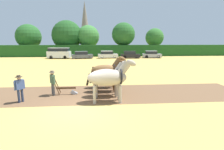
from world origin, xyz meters
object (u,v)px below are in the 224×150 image
tree_left (29,37)px  parked_car_center (130,55)px  farmer_at_plow (53,81)px  church_spire (85,25)px  parked_van (59,53)px  parked_car_center_left (108,55)px  farmer_beside_team (109,72)px  draft_horse_lead_right (108,76)px  tree_center_right (123,34)px  tree_center (88,37)px  tree_center_left (67,35)px  plow (68,90)px  draft_horse_trail_right (107,70)px  draft_horse_lead_left (109,77)px  parked_car_left (82,55)px  farmer_onlooker_left (20,87)px  tree_right (155,37)px  draft_horse_trail_left (107,74)px  parked_car_center_right (152,54)px

tree_left → parked_car_center: 26.17m
parked_car_center → farmer_at_plow: bearing=-106.0°
church_spire → parked_car_center: size_ratio=4.59×
parked_van → parked_car_center_left: (10.10, 0.07, -0.39)m
farmer_beside_team → draft_horse_lead_right: bearing=-37.3°
church_spire → tree_center_right: bearing=-69.3°
tree_left → tree_center: 14.91m
tree_center_left → parked_car_center_left: tree_center_left is taller
draft_horse_lead_right → plow: (-2.68, 0.57, -1.02)m
draft_horse_trail_right → draft_horse_lead_left: bearing=-90.2°
draft_horse_lead_right → parked_car_left: 26.11m
farmer_at_plow → tree_center_right: bearing=41.3°
tree_center → farmer_beside_team: size_ratio=4.78×
church_spire → parked_van: 37.98m
tree_center_right → parked_car_left: tree_center_right is taller
tree_center_right → farmer_at_plow: size_ratio=4.88×
tree_center_left → farmer_at_plow: bearing=-82.4°
farmer_onlooker_left → parked_car_center: farmer_onlooker_left is taller
tree_center_left → farmer_onlooker_left: tree_center_left is taller
tree_center_right → farmer_onlooker_left: 35.76m
tree_right → parked_van: tree_right is taller
draft_horse_trail_left → tree_right: bearing=67.1°
draft_horse_trail_left → plow: bearing=-168.4°
tree_left → parked_car_center_left: size_ratio=1.82×
draft_horse_trail_right → parked_car_center_left: size_ratio=0.66×
parked_car_left → church_spire: bearing=83.4°
tree_left → tree_right: bearing=-2.8°
plow → farmer_onlooker_left: farmer_onlooker_left is taller
tree_center_left → farmer_beside_team: (8.55, -30.53, -4.08)m
parked_car_left → parked_car_center: parked_car_center is taller
farmer_beside_team → parked_car_center_right: 24.48m
farmer_onlooker_left → parked_car_left: (1.32, 26.58, -0.22)m
tree_right → draft_horse_trail_right: 34.60m
draft_horse_lead_left → farmer_onlooker_left: size_ratio=1.84×
tree_center_right → draft_horse_trail_left: size_ratio=3.01×
tree_center_right → draft_horse_trail_right: size_ratio=2.88×
parked_car_center_left → tree_center: bearing=114.8°
tree_center_right → church_spire: church_spire is taller
draft_horse_trail_right → tree_left: bearing=118.7°
tree_left → tree_center: size_ratio=1.03×
tree_center_left → parked_car_center_left: (9.70, -8.35, -4.24)m
church_spire → parked_car_center_left: (7.01, -36.69, -9.44)m
tree_center_left → church_spire: (2.70, 28.34, 5.20)m
tree_right → plow: tree_right is taller
draft_horse_lead_left → farmer_at_plow: bearing=156.7°
parked_van → tree_center_right: bearing=30.5°
church_spire → draft_horse_trail_right: size_ratio=6.92×
tree_center → tree_right: size_ratio=1.10×
tree_right → draft_horse_lead_right: tree_right is taller
tree_center_left → draft_horse_lead_left: (8.22, -35.74, -3.51)m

